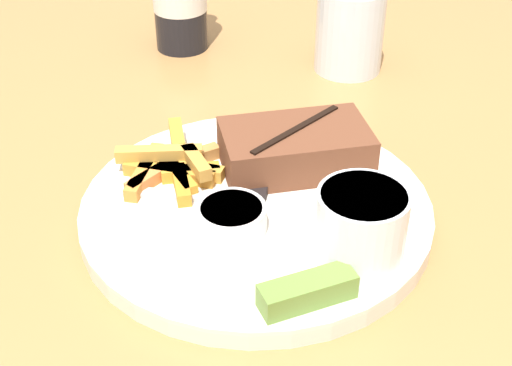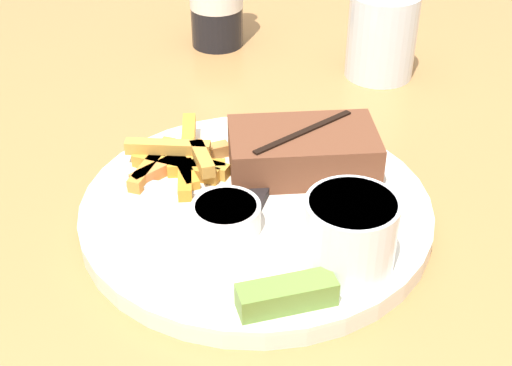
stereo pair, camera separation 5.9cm
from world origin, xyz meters
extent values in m
cube|color=#A87542|center=(0.00, 0.00, 0.75)|extent=(1.47, 1.61, 0.04)
cylinder|color=silver|center=(0.00, 0.00, 0.77)|extent=(0.30, 0.30, 0.01)
cylinder|color=white|center=(0.00, 0.00, 0.78)|extent=(0.30, 0.30, 0.00)
cube|color=brown|center=(0.03, 0.06, 0.80)|extent=(0.15, 0.11, 0.04)
cube|color=black|center=(0.03, 0.06, 0.82)|extent=(0.08, 0.09, 0.00)
cube|color=orange|center=(-0.08, 0.08, 0.80)|extent=(0.02, 0.05, 0.01)
cube|color=#C4852D|center=(-0.08, 0.03, 0.79)|extent=(0.08, 0.03, 0.01)
cube|color=gold|center=(-0.06, 0.03, 0.79)|extent=(0.05, 0.02, 0.01)
cube|color=#C48937|center=(-0.05, 0.03, 0.80)|extent=(0.03, 0.05, 0.01)
cube|color=orange|center=(-0.07, 0.02, 0.79)|extent=(0.02, 0.05, 0.01)
cube|color=orange|center=(-0.10, 0.03, 0.79)|extent=(0.02, 0.08, 0.01)
cube|color=orange|center=(-0.07, 0.04, 0.79)|extent=(0.05, 0.07, 0.01)
cube|color=#D57A3D|center=(-0.09, 0.03, 0.79)|extent=(0.05, 0.06, 0.01)
cube|color=#BC813E|center=(-0.06, 0.06, 0.79)|extent=(0.05, 0.04, 0.01)
cube|color=gold|center=(-0.06, 0.04, 0.79)|extent=(0.07, 0.03, 0.01)
cube|color=gold|center=(-0.09, 0.05, 0.80)|extent=(0.08, 0.02, 0.01)
cylinder|color=white|center=(0.08, -0.07, 0.81)|extent=(0.07, 0.07, 0.06)
cylinder|color=beige|center=(0.08, -0.07, 0.84)|extent=(0.06, 0.06, 0.01)
cylinder|color=silver|center=(-0.02, -0.04, 0.79)|extent=(0.06, 0.06, 0.02)
cylinder|color=#B22319|center=(-0.02, -0.04, 0.80)|extent=(0.05, 0.05, 0.01)
cube|color=olive|center=(0.04, -0.12, 0.79)|extent=(0.07, 0.05, 0.02)
cube|color=#B7B7BC|center=(-0.09, 0.01, 0.79)|extent=(0.10, 0.02, 0.00)
cube|color=#B7B7BC|center=(-0.02, 0.00, 0.79)|extent=(0.03, 0.01, 0.00)
cube|color=#B7B7BC|center=(-0.02, 0.00, 0.79)|extent=(0.03, 0.01, 0.00)
cube|color=#B7B7BC|center=(-0.02, 0.01, 0.79)|extent=(0.03, 0.01, 0.00)
cube|color=#B7B7BC|center=(0.01, 0.08, 0.78)|extent=(0.03, 0.11, 0.00)
cube|color=black|center=(0.00, 0.00, 0.79)|extent=(0.02, 0.06, 0.01)
cylinder|color=silver|center=(0.10, 0.30, 0.81)|extent=(0.08, 0.08, 0.10)
camera|label=1|loc=(0.02, -0.49, 1.14)|focal=50.00mm
camera|label=2|loc=(0.08, -0.48, 1.14)|focal=50.00mm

